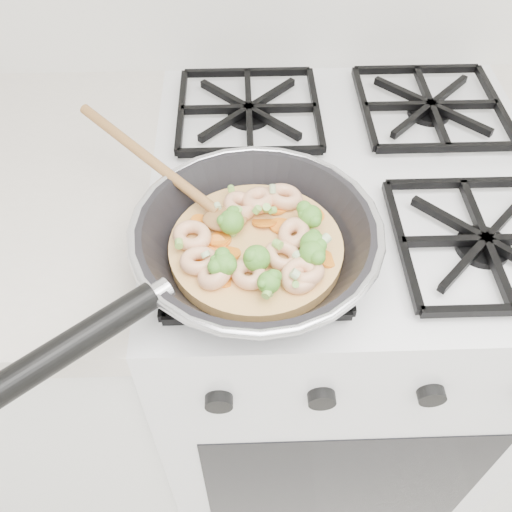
{
  "coord_description": "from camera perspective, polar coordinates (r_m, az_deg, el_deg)",
  "views": [
    {
      "loc": [
        -0.16,
        1.07,
        1.45
      ],
      "look_at": [
        -0.15,
        1.52,
        0.93
      ],
      "focal_mm": 39.15,
      "sensor_mm": 36.0,
      "label": 1
    }
  ],
  "objects": [
    {
      "name": "stove",
      "position": [
        1.18,
        7.0,
        -8.12
      ],
      "size": [
        0.6,
        0.6,
        0.92
      ],
      "color": "white",
      "rests_on": "ground"
    },
    {
      "name": "skillet",
      "position": [
        0.67,
        -0.38,
        1.31
      ],
      "size": [
        0.42,
        0.43,
        0.09
      ],
      "rotation": [
        0.0,
        0.0,
        -0.07
      ],
      "color": "black",
      "rests_on": "stove"
    }
  ]
}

